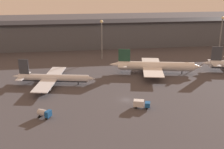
{
  "coord_description": "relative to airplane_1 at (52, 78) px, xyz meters",
  "views": [
    {
      "loc": [
        -20.28,
        -103.84,
        47.37
      ],
      "look_at": [
        -3.65,
        15.43,
        6.0
      ],
      "focal_mm": 45.0,
      "sensor_mm": 36.0,
      "label": 1
    }
  ],
  "objects": [
    {
      "name": "lamp_post_1",
      "position": [
        27.62,
        39.61,
        12.43
      ],
      "size": [
        1.8,
        1.8,
        24.08
      ],
      "color": "slate",
      "rests_on": "ground"
    },
    {
      "name": "airplane_1",
      "position": [
        0.0,
        0.0,
        0.0
      ],
      "size": [
        39.46,
        35.87,
        11.9
      ],
      "rotation": [
        0.0,
        0.0,
        -0.21
      ],
      "color": "silver",
      "rests_on": "ground"
    },
    {
      "name": "ground",
      "position": [
        30.93,
        -22.98,
        -2.96
      ],
      "size": [
        600.0,
        600.0,
        0.0
      ],
      "primitive_type": "plane",
      "color": "#423F44"
    },
    {
      "name": "terminal_building",
      "position": [
        30.93,
        72.97,
        6.41
      ],
      "size": [
        251.05,
        20.37,
        18.63
      ],
      "color": "#4C515B",
      "rests_on": "ground"
    },
    {
      "name": "service_vehicle_1",
      "position": [
        35.26,
        -31.15,
        -1.18
      ],
      "size": [
        6.79,
        4.26,
        3.16
      ],
      "rotation": [
        0.0,
        0.0,
        -0.3
      ],
      "color": "#195199",
      "rests_on": "ground"
    },
    {
      "name": "lamp_post_2",
      "position": [
        104.11,
        39.61,
        12.85
      ],
      "size": [
        1.8,
        1.8,
        24.83
      ],
      "color": "slate",
      "rests_on": "ground"
    },
    {
      "name": "service_vehicle_4",
      "position": [
        -0.86,
        -34.17,
        -1.2
      ],
      "size": [
        5.36,
        4.56,
        3.04
      ],
      "rotation": [
        0.0,
        0.0,
        -0.54
      ],
      "color": "#195199",
      "rests_on": "ground"
    },
    {
      "name": "airplane_2",
      "position": [
        52.11,
        8.5,
        0.93
      ],
      "size": [
        47.78,
        34.54,
        12.85
      ],
      "rotation": [
        0.0,
        0.0,
        -0.21
      ],
      "color": "white",
      "rests_on": "ground"
    }
  ]
}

